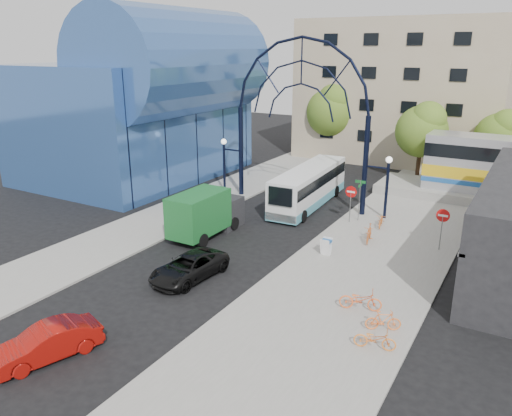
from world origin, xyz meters
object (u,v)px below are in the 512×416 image
Objects in this scene: sandwich_board at (326,245)px; green_truck at (206,213)px; city_bus at (309,186)px; bike_far_b at (383,320)px; tree_north_c at (501,135)px; bike_near_a at (381,220)px; stop_sign at (351,195)px; street_name_sign at (360,192)px; do_not_enter_sign at (443,220)px; red_sedan at (47,343)px; bike_far_c at (375,339)px; bike_near_b at (369,233)px; gateway_arch at (301,89)px; tree_north_a at (423,129)px; bike_far_a at (360,300)px; tree_north_b at (332,109)px; black_suv at (189,267)px.

green_truck reaches higher than sandwich_board.
bike_far_b is (10.00, -14.54, -0.91)m from city_bus.
tree_north_c is (6.52, 21.95, 3.53)m from sandwich_board.
bike_near_a is (-5.21, -15.78, -3.72)m from tree_north_c.
stop_sign is 0.89× the size of street_name_sign.
do_not_enter_sign is 0.62× the size of red_sedan.
red_sedan is at bearing 108.76° from bike_far_c.
do_not_enter_sign is 0.24× the size of city_bus.
street_name_sign reaches higher than stop_sign.
bike_near_b is at bearing 65.40° from sandwich_board.
red_sedan is 21.58m from bike_near_a.
bike_far_c is (10.82, -15.64, -8.01)m from gateway_arch.
red_sedan is (-5.42, -14.33, -0.08)m from sandwich_board.
tree_north_a is at bearing 86.04° from street_name_sign.
tree_north_a reaches higher than do_not_enter_sign.
green_truck is at bearing -137.11° from stop_sign.
green_truck is at bearing 48.10° from bike_far_c.
tree_north_b is at bearing 7.75° from bike_far_a.
do_not_enter_sign is 25.09m from tree_north_b.
bike_far_c is at bearing -3.57° from black_suv.
do_not_enter_sign is (6.20, -2.00, -0.02)m from stop_sign.
bike_near_b is (-3.94, -0.84, -1.32)m from do_not_enter_sign.
green_truck is 10.08m from bike_near_b.
city_bus is 2.29× the size of black_suv.
tree_north_a is at bearing 62.83° from gateway_arch.
green_truck is at bearing -161.01° from do_not_enter_sign.
bike_near_b reaches higher than sandwich_board.
bike_near_a is (6.29, 12.28, -0.08)m from black_suv.
bike_far_b reaches higher than bike_far_c.
bike_far_a is (-1.68, -9.00, -1.36)m from do_not_enter_sign.
gateway_arch reaches higher than street_name_sign.
tree_north_c is (12.12, 13.93, -4.28)m from gateway_arch.
bike_far_c is (-1.31, -29.57, -3.73)m from tree_north_c.
gateway_arch is 12.52m from sandwich_board.
bike_far_b is at bearing -9.06° from bike_far_c.
street_name_sign is 10.37m from green_truck.
tree_north_a is at bearing -161.56° from tree_north_c.
bike_far_b is at bearing -91.69° from do_not_enter_sign.
tree_north_c is at bearing -16.02° from bike_far_c.
tree_north_b is 0.77× the size of city_bus.
bike_near_b is at bearing -51.47° from stop_sign.
sandwich_board is 0.17× the size of green_truck.
bike_far_c is at bearing -83.99° from bike_near_a.
sandwich_board is at bearing 13.47° from bike_far_b.
black_suv is at bearing -135.70° from do_not_enter_sign.
tree_north_b reaches higher than bike_near_a.
tree_north_c is 17.03m from bike_near_a.
tree_north_c reaches higher than city_bus.
red_sedan is 13.34m from bike_far_b.
sandwich_board is at bearing -143.32° from do_not_enter_sign.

